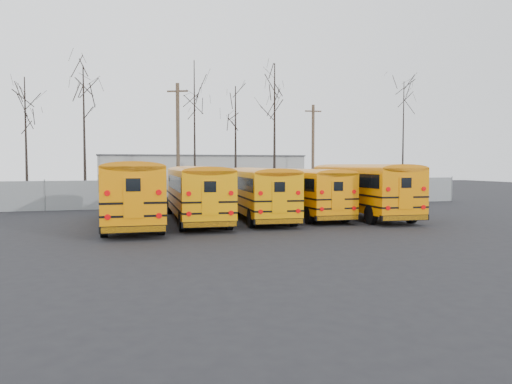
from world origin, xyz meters
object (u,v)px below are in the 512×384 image
object	(u,v)px
bus_c	(258,189)
bus_e	(361,186)
bus_d	(303,188)
utility_pole_right	(313,152)
utility_pole_left	(178,142)
bus_a	(130,188)
bus_b	(197,189)

from	to	relation	value
bus_c	bus_e	world-z (taller)	bus_e
bus_d	utility_pole_right	distance (m)	13.86
utility_pole_left	bus_a	bearing A→B (deg)	-82.30
bus_e	utility_pole_right	bearing A→B (deg)	82.01
bus_b	bus_d	size ratio (longest dim) A/B	1.06
bus_b	bus_c	world-z (taller)	bus_b
bus_e	utility_pole_left	size ratio (longest dim) A/B	1.19
bus_b	bus_d	world-z (taller)	bus_b
bus_b	bus_c	size ratio (longest dim) A/B	1.03
bus_a	utility_pole_left	size ratio (longest dim) A/B	1.23
bus_b	utility_pole_left	world-z (taller)	utility_pole_left
utility_pole_left	bus_e	bearing A→B (deg)	-33.77
bus_e	utility_pole_left	bearing A→B (deg)	124.83
utility_pole_left	utility_pole_right	distance (m)	11.44
bus_c	utility_pole_right	distance (m)	15.83
bus_a	bus_d	size ratio (longest dim) A/B	1.14
bus_d	utility_pole_right	size ratio (longest dim) A/B	1.27
bus_c	bus_e	size ratio (longest dim) A/B	0.94
bus_b	bus_a	bearing A→B (deg)	-166.65
utility_pole_left	utility_pole_right	size ratio (longest dim) A/B	1.18
bus_b	utility_pole_left	bearing A→B (deg)	89.10
bus_e	bus_c	bearing A→B (deg)	-179.35
bus_b	bus_e	world-z (taller)	bus_e
bus_d	bus_e	bearing A→B (deg)	-15.03
bus_b	utility_pole_right	distance (m)	18.14
bus_e	utility_pole_left	xyz separation A→B (m)	(-8.90, 14.14, 3.09)
utility_pole_right	bus_c	bearing A→B (deg)	-120.88
bus_a	bus_d	distance (m)	10.01
bus_c	bus_a	bearing A→B (deg)	-168.48
bus_d	bus_b	bearing A→B (deg)	-173.33
bus_a	utility_pole_right	xyz separation A→B (m)	(15.71, 13.83, 2.27)
bus_a	bus_d	xyz separation A→B (m)	(9.90, 1.50, -0.23)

